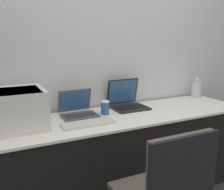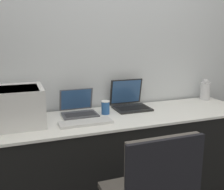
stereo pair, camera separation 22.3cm
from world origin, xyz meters
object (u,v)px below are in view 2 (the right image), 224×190
laptop_left (79,109)px  printer (19,104)px  coffee_cup (105,107)px  metal_pitcher (205,90)px  external_keyboard (86,122)px  laptop_right (130,102)px

laptop_left → printer: bearing=-169.8°
printer → coffee_cup: size_ratio=3.51×
printer → coffee_cup: 0.72m
laptop_left → metal_pitcher: (1.41, 0.08, 0.05)m
laptop_left → external_keyboard: laptop_left is taller
printer → metal_pitcher: size_ratio=1.87×
external_keyboard → coffee_cup: 0.31m
coffee_cup → laptop_right: bearing=20.7°
external_keyboard → coffee_cup: (0.23, 0.19, 0.05)m
laptop_left → metal_pitcher: 1.42m
printer → laptop_right: size_ratio=1.29×
external_keyboard → laptop_left: bearing=89.0°
printer → external_keyboard: printer is taller
coffee_cup → metal_pitcher: (1.19, 0.14, 0.04)m
laptop_right → coffee_cup: size_ratio=2.72×
printer → metal_pitcher: bearing=5.0°
printer → coffee_cup: (0.71, 0.02, -0.10)m
laptop_right → printer: bearing=-172.7°
laptop_right → metal_pitcher: laptop_right is taller
external_keyboard → metal_pitcher: size_ratio=1.86×
laptop_left → laptop_right: 0.51m
laptop_right → metal_pitcher: 0.91m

